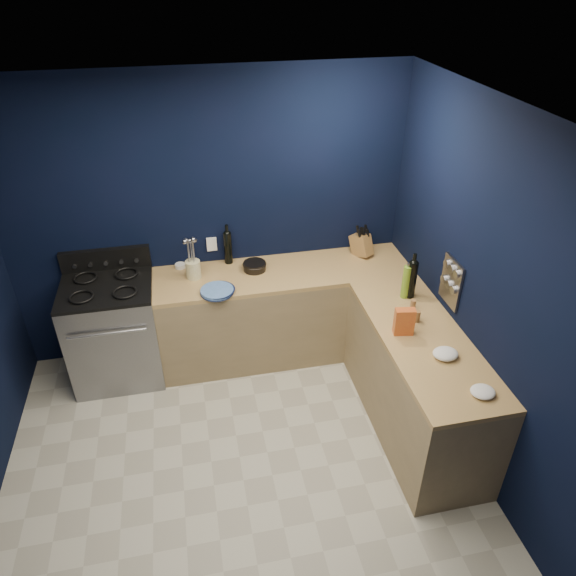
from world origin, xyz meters
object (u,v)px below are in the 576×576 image
object	(u,v)px
gas_range	(115,333)
knife_block	(361,245)
crouton_bag	(404,322)
plate_stack	(217,291)
utensil_crock	(193,269)

from	to	relation	value
gas_range	knife_block	distance (m)	2.37
crouton_bag	plate_stack	bearing A→B (deg)	157.47
utensil_crock	crouton_bag	xyz separation A→B (m)	(1.48, -1.13, 0.03)
knife_block	gas_range	bearing A→B (deg)	154.02
knife_block	crouton_bag	distance (m)	1.22
gas_range	crouton_bag	xyz separation A→B (m)	(2.22, -1.06, 0.55)
plate_stack	crouton_bag	bearing A→B (deg)	-32.68
plate_stack	utensil_crock	xyz separation A→B (m)	(-0.17, 0.29, 0.06)
gas_range	knife_block	size ratio (longest dim) A/B	4.57
plate_stack	crouton_bag	distance (m)	1.56
utensil_crock	crouton_bag	bearing A→B (deg)	-37.32
utensil_crock	crouton_bag	size ratio (longest dim) A/B	0.75
gas_range	crouton_bag	bearing A→B (deg)	-25.48
plate_stack	gas_range	bearing A→B (deg)	166.48
plate_stack	knife_block	size ratio (longest dim) A/B	1.38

